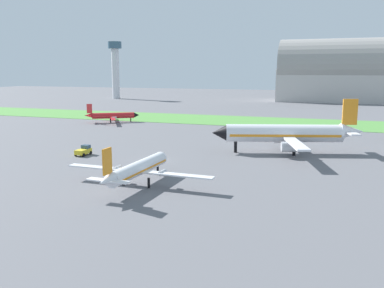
# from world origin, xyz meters

# --- Properties ---
(ground_plane) EXTENTS (600.00, 600.00, 0.00)m
(ground_plane) POSITION_xyz_m (0.00, 0.00, 0.00)
(ground_plane) COLOR slate
(grass_taxiway_strip) EXTENTS (360.00, 28.00, 0.08)m
(grass_taxiway_strip) POSITION_xyz_m (0.00, 66.95, 0.04)
(grass_taxiway_strip) COLOR #549342
(grass_taxiway_strip) RESTS_ON ground_plane
(airplane_foreground_turboprop) EXTENTS (23.39, 20.00, 7.01)m
(airplane_foreground_turboprop) POSITION_xyz_m (5.04, -16.96, 2.57)
(airplane_foreground_turboprop) COLOR white
(airplane_foreground_turboprop) RESTS_ON ground_plane
(airplane_midfield_jet) EXTENTS (30.34, 30.63, 11.13)m
(airplane_midfield_jet) POSITION_xyz_m (22.39, 15.76, 4.01)
(airplane_midfield_jet) COLOR white
(airplane_midfield_jet) RESTS_ON ground_plane
(airplane_taxiing_turboprop) EXTENTS (15.79, 18.05, 6.18)m
(airplane_taxiing_turboprop) POSITION_xyz_m (-37.78, 48.51, 2.26)
(airplane_taxiing_turboprop) COLOR red
(airplane_taxiing_turboprop) RESTS_ON ground_plane
(pushback_tug_near_gate) EXTENTS (2.06, 3.60, 1.95)m
(pushback_tug_near_gate) POSITION_xyz_m (-15.50, -0.48, 0.91)
(pushback_tug_near_gate) COLOR yellow
(pushback_tug_near_gate) RESTS_ON ground_plane
(hangar_distant) EXTENTS (54.63, 27.16, 33.51)m
(hangar_distant) POSITION_xyz_m (25.64, 169.39, 15.75)
(hangar_distant) COLOR #BCB7B2
(hangar_distant) RESTS_ON ground_plane
(control_tower) EXTENTS (8.00, 8.00, 33.58)m
(control_tower) POSITION_xyz_m (-96.37, 152.81, 19.98)
(control_tower) COLOR silver
(control_tower) RESTS_ON ground_plane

